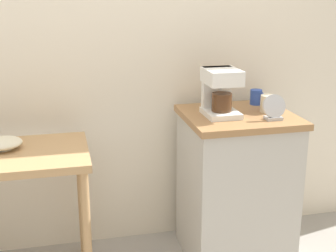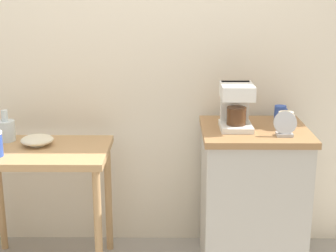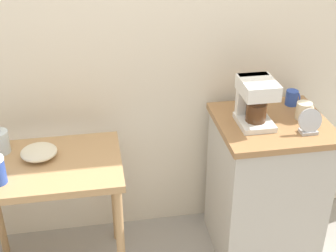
{
  "view_description": "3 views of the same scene",
  "coord_description": "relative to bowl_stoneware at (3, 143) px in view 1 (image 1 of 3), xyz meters",
  "views": [
    {
      "loc": [
        -0.3,
        -2.33,
        1.59
      ],
      "look_at": [
        0.26,
        0.05,
        0.85
      ],
      "focal_mm": 50.72,
      "sensor_mm": 36.0,
      "label": 1
    },
    {
      "loc": [
        0.2,
        -2.74,
        1.69
      ],
      "look_at": [
        0.17,
        -0.02,
        0.92
      ],
      "focal_mm": 54.41,
      "sensor_mm": 36.0,
      "label": 2
    },
    {
      "loc": [
        -0.28,
        -2.08,
        2.13
      ],
      "look_at": [
        0.08,
        0.05,
        0.93
      ],
      "focal_mm": 50.49,
      "sensor_mm": 36.0,
      "label": 3
    }
  ],
  "objects": [
    {
      "name": "back_wall",
      "position": [
        0.7,
        0.37,
        0.6
      ],
      "size": [
        4.4,
        0.1,
        2.8
      ],
      "primitive_type": "cube",
      "color": "beige",
      "rests_on": "ground_plane"
    },
    {
      "name": "wooden_table",
      "position": [
        0.04,
        -0.06,
        -0.15
      ],
      "size": [
        0.78,
        0.54,
        0.77
      ],
      "color": "tan",
      "rests_on": "ground_plane"
    },
    {
      "name": "kitchen_counter",
      "position": [
        1.27,
        -0.03,
        -0.36
      ],
      "size": [
        0.61,
        0.57,
        0.89
      ],
      "color": "#BCB7AD",
      "rests_on": "ground_plane"
    },
    {
      "name": "bowl_stoneware",
      "position": [
        0.0,
        0.0,
        0.0
      ],
      "size": [
        0.19,
        0.19,
        0.06
      ],
      "color": "beige",
      "rests_on": "wooden_table"
    },
    {
      "name": "coffee_maker",
      "position": [
        1.16,
        -0.02,
        0.23
      ],
      "size": [
        0.18,
        0.22,
        0.26
      ],
      "color": "white",
      "rests_on": "kitchen_counter"
    },
    {
      "name": "mug_small_cream",
      "position": [
        1.45,
        -0.03,
        0.13
      ],
      "size": [
        0.09,
        0.09,
        0.1
      ],
      "color": "beige",
      "rests_on": "kitchen_counter"
    },
    {
      "name": "mug_blue",
      "position": [
        1.45,
        0.15,
        0.13
      ],
      "size": [
        0.08,
        0.07,
        0.09
      ],
      "color": "#2D4CAD",
      "rests_on": "kitchen_counter"
    },
    {
      "name": "table_clock",
      "position": [
        1.41,
        -0.18,
        0.14
      ],
      "size": [
        0.13,
        0.06,
        0.14
      ],
      "color": "#B2B5BA",
      "rests_on": "kitchen_counter"
    }
  ]
}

